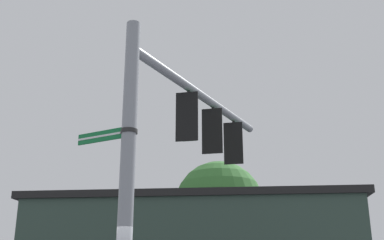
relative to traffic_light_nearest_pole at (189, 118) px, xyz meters
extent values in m
cylinder|color=gray|center=(-0.66, -2.28, -1.95)|extent=(0.29, 0.29, 6.68)
cylinder|color=gray|center=(0.22, 0.74, 0.81)|extent=(1.96, 6.10, 0.21)
cylinder|color=black|center=(0.00, -0.02, 0.61)|extent=(0.08, 0.08, 0.18)
cube|color=#194723|center=(0.00, -0.02, -0.01)|extent=(0.36, 0.30, 1.05)
sphere|color=#590F0F|center=(0.00, 0.17, 0.34)|extent=(0.22, 0.22, 0.22)
cube|color=#194723|center=(0.00, 0.19, 0.44)|extent=(0.24, 0.20, 0.03)
sphere|color=yellow|center=(0.00, 0.17, -0.01)|extent=(0.22, 0.22, 0.22)
cube|color=#194723|center=(0.00, 0.19, 0.09)|extent=(0.24, 0.20, 0.03)
sphere|color=#0F4C19|center=(0.00, 0.17, -0.36)|extent=(0.22, 0.22, 0.22)
cube|color=#194723|center=(0.00, 0.19, -0.26)|extent=(0.24, 0.20, 0.03)
cube|color=black|center=(0.00, -0.19, -0.01)|extent=(0.54, 0.03, 1.22)
cylinder|color=black|center=(0.37, 1.26, 0.61)|extent=(0.08, 0.08, 0.18)
cube|color=#194723|center=(0.37, 1.26, -0.01)|extent=(0.36, 0.30, 1.05)
sphere|color=#590F0F|center=(0.37, 1.45, 0.34)|extent=(0.22, 0.22, 0.22)
cube|color=#194723|center=(0.37, 1.47, 0.44)|extent=(0.24, 0.20, 0.03)
sphere|color=yellow|center=(0.37, 1.45, -0.01)|extent=(0.22, 0.22, 0.22)
cube|color=#194723|center=(0.37, 1.47, 0.09)|extent=(0.24, 0.20, 0.03)
sphere|color=#0F4C19|center=(0.37, 1.45, -0.36)|extent=(0.22, 0.22, 0.22)
cube|color=#194723|center=(0.37, 1.47, -0.26)|extent=(0.24, 0.20, 0.03)
cube|color=black|center=(0.37, 1.09, -0.01)|extent=(0.54, 0.03, 1.22)
cylinder|color=black|center=(0.75, 2.55, 0.61)|extent=(0.08, 0.08, 0.18)
cube|color=#194723|center=(0.75, 2.55, -0.01)|extent=(0.36, 0.30, 1.05)
sphere|color=#590F0F|center=(0.75, 2.74, 0.34)|extent=(0.22, 0.22, 0.22)
cube|color=#194723|center=(0.75, 2.76, 0.44)|extent=(0.24, 0.20, 0.03)
sphere|color=yellow|center=(0.75, 2.74, -0.01)|extent=(0.22, 0.22, 0.22)
cube|color=#194723|center=(0.75, 2.76, 0.09)|extent=(0.24, 0.20, 0.03)
sphere|color=#0F4C19|center=(0.75, 2.74, -0.36)|extent=(0.22, 0.22, 0.22)
cube|color=#194723|center=(0.75, 2.76, -0.26)|extent=(0.24, 0.20, 0.03)
cube|color=black|center=(0.75, 2.38, -0.01)|extent=(0.54, 0.03, 1.22)
cube|color=#147238|center=(-1.35, -2.08, -0.97)|extent=(1.07, 0.34, 0.22)
cube|color=white|center=(-1.35, -2.10, -0.97)|extent=(1.06, 0.32, 0.04)
cylinder|color=#262626|center=(-0.66, -2.28, -0.97)|extent=(0.33, 0.33, 0.08)
cube|color=black|center=(-2.22, 10.72, -0.36)|extent=(14.97, 7.70, 0.30)
sphere|color=#387533|center=(-1.05, 10.61, -0.53)|extent=(3.95, 3.95, 3.95)
camera|label=1|loc=(2.49, -10.81, -3.73)|focal=45.60mm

